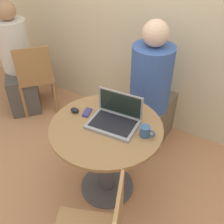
% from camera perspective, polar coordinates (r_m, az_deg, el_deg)
% --- Properties ---
extents(ground_plane, '(12.00, 12.00, 0.00)m').
position_cam_1_polar(ground_plane, '(2.41, -1.05, -15.87)').
color(ground_plane, tan).
extents(back_wall, '(7.00, 0.05, 2.60)m').
position_cam_1_polar(back_wall, '(2.51, 12.75, 22.01)').
color(back_wall, beige).
rests_on(back_wall, ground_plane).
extents(round_table, '(0.83, 0.83, 0.70)m').
position_cam_1_polar(round_table, '(2.03, -1.21, -7.35)').
color(round_table, '#4C4C51').
rests_on(round_table, ground_plane).
extents(laptop, '(0.37, 0.28, 0.21)m').
position_cam_1_polar(laptop, '(1.90, 0.66, -1.33)').
color(laptop, gray).
rests_on(laptop, round_table).
extents(cell_phone, '(0.07, 0.11, 0.02)m').
position_cam_1_polar(cell_phone, '(2.01, -5.44, -0.07)').
color(cell_phone, navy).
rests_on(cell_phone, round_table).
extents(computer_mouse, '(0.07, 0.05, 0.04)m').
position_cam_1_polar(computer_mouse, '(2.03, -8.10, 0.39)').
color(computer_mouse, black).
rests_on(computer_mouse, round_table).
extents(coffee_cup, '(0.11, 0.07, 0.08)m').
position_cam_1_polar(coffee_cup, '(1.80, 7.30, -4.19)').
color(coffee_cup, '#335684').
rests_on(coffee_cup, round_table).
extents(person_seated, '(0.36, 0.56, 1.28)m').
position_cam_1_polar(person_seated, '(2.52, 8.58, 3.29)').
color(person_seated, brown).
rests_on(person_seated, ground_plane).
extents(chair_background, '(0.57, 0.57, 0.85)m').
position_cam_1_polar(chair_background, '(3.11, -16.26, 7.15)').
color(chair_background, '#9E7042').
rests_on(chair_background, ground_plane).
extents(person_background, '(0.58, 0.57, 1.23)m').
position_cam_1_polar(person_background, '(3.26, -19.66, 9.35)').
color(person_background, '#4C4742').
rests_on(person_background, ground_plane).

